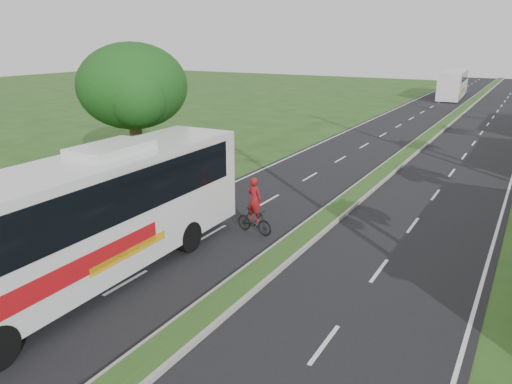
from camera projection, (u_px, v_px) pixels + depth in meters
The scene contains 9 objects.
ground at pixel (214, 311), 14.75m from camera, with size 180.00×180.00×0.00m, color #294619.
road_asphalt at pixel (393, 166), 31.35m from camera, with size 14.00×160.00×0.02m, color black.
median_strip at pixel (393, 164), 31.32m from camera, with size 1.20×160.00×0.18m.
lane_edge_left at pixel (297, 154), 34.51m from camera, with size 0.12×160.00×0.01m, color silver.
lane_edge_right at pixel (511, 180), 28.19m from camera, with size 0.12×160.00×0.01m, color silver.
shade_tree at pixel (132, 89), 27.29m from camera, with size 6.30×6.00×7.54m.
coach_bus_main at pixel (87, 214), 15.70m from camera, with size 3.19×13.71×4.41m.
coach_bus_far at pixel (453, 83), 65.87m from camera, with size 3.33×12.37×3.57m.
motorcyclist at pixel (254, 213), 20.33m from camera, with size 1.81×0.77×2.39m.
Camera 1 is at (7.53, -10.72, 7.73)m, focal length 35.00 mm.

